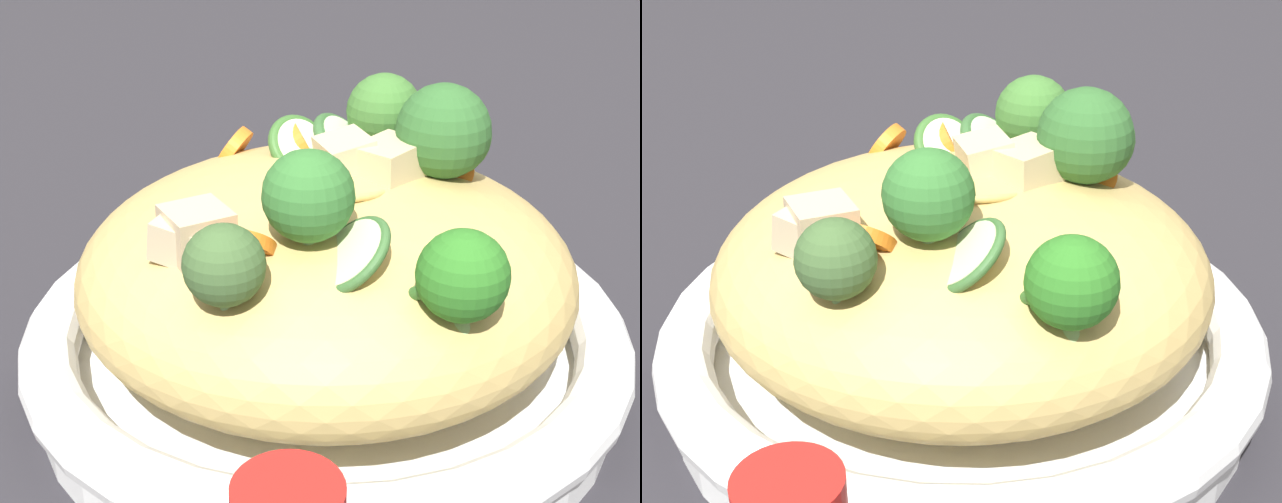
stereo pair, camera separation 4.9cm
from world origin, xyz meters
The scene contains 7 objects.
ground_plane centered at (0.00, 0.00, 0.00)m, with size 3.00×3.00×0.00m, color #28262B.
serving_bowl centered at (0.00, 0.00, 0.03)m, with size 0.33×0.33×0.05m.
noodle_heap centered at (0.00, 0.00, 0.07)m, with size 0.27×0.27×0.11m.
broccoli_florets centered at (-0.01, -0.04, 0.13)m, with size 0.22×0.17×0.08m.
carrot_coins centered at (0.03, 0.02, 0.12)m, with size 0.17×0.15×0.04m.
zucchini_slices centered at (-0.01, -0.02, 0.12)m, with size 0.20×0.12×0.05m.
chicken_chunks centered at (-0.02, 0.02, 0.12)m, with size 0.11×0.14×0.04m.
Camera 2 is at (-0.43, -0.05, 0.31)m, focal length 51.72 mm.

